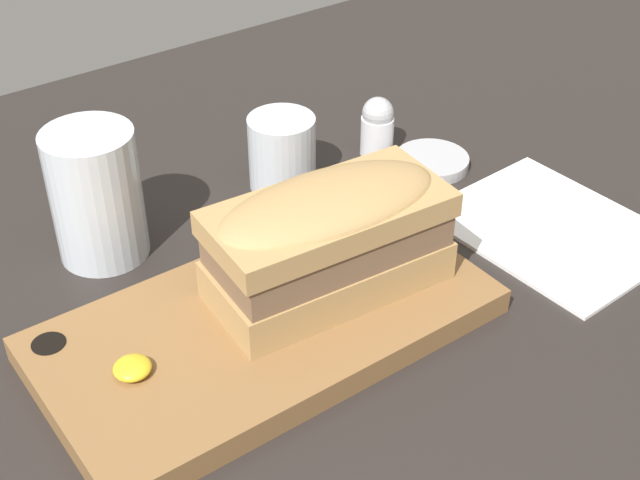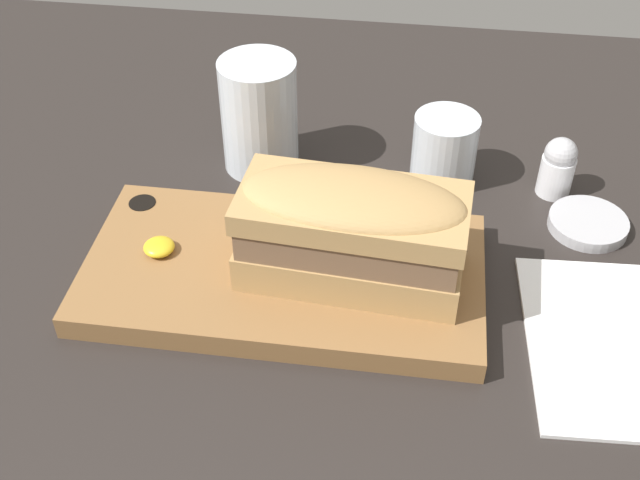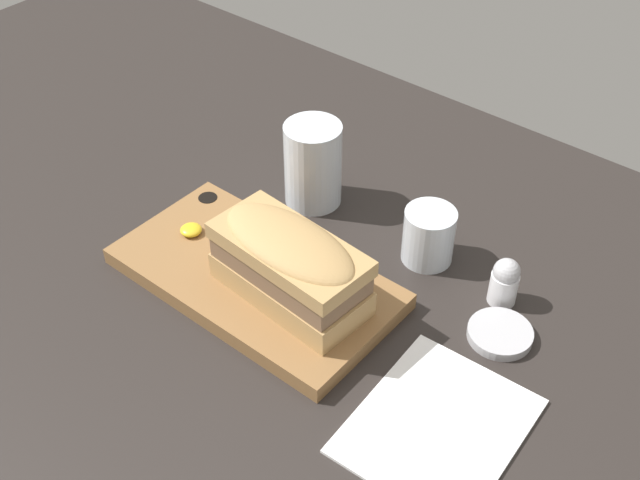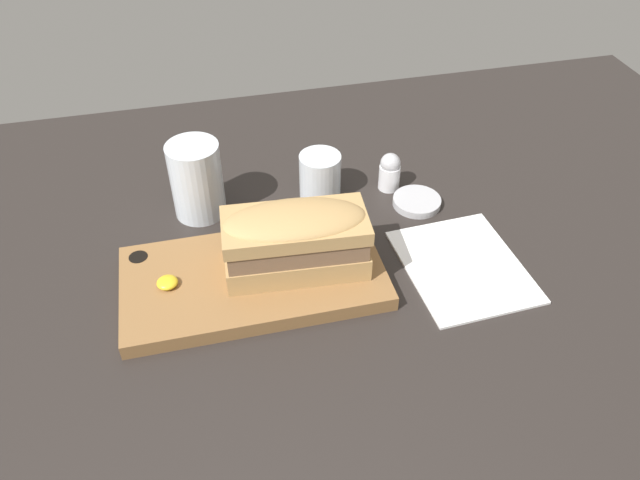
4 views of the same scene
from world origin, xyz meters
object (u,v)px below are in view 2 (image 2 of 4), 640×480
wine_glass (444,151)px  condiment_dish (588,223)px  water_glass (260,122)px  napkin (624,344)px  serving_board (283,273)px  salt_shaker (558,167)px  sandwich (352,227)px

wine_glass → condiment_dish: bearing=-23.3°
water_glass → condiment_dish: 34.19cm
napkin → condiment_dish: bearing=95.2°
serving_board → napkin: serving_board is taller
napkin → salt_shaker: bearing=101.8°
water_glass → salt_shaker: bearing=-1.6°
serving_board → napkin: (29.24, -3.65, -0.90)cm
napkin → sandwich: bearing=171.5°
salt_shaker → water_glass: bearing=178.4°
serving_board → sandwich: (6.05, -0.19, 6.20)cm
water_glass → napkin: bearing=-31.6°
wine_glass → sandwich: bearing=-113.0°
napkin → condiment_dish: (-1.38, 15.12, 0.38)cm
sandwich → wine_glass: 19.73cm
wine_glass → napkin: bearing=-53.7°
sandwich → wine_glass: (7.57, 17.80, -3.88)cm
water_glass → wine_glass: 19.13cm
water_glass → napkin: water_glass is taller
serving_board → water_glass: size_ratio=2.93×
serving_board → condiment_dish: size_ratio=4.65×
sandwich → salt_shaker: sandwich is taller
napkin → wine_glass: bearing=126.3°
sandwich → salt_shaker: 25.81cm
condiment_dish → sandwich: bearing=-151.9°
sandwich → napkin: 24.51cm
water_glass → serving_board: bearing=-72.9°
sandwich → water_glass: 21.36cm
wine_glass → condiment_dish: size_ratio=0.97×
serving_board → sandwich: bearing=-1.8°
wine_glass → water_glass: bearing=179.7°
wine_glass → napkin: size_ratio=0.36×
sandwich → water_glass: (-11.48, 17.89, -2.11)cm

